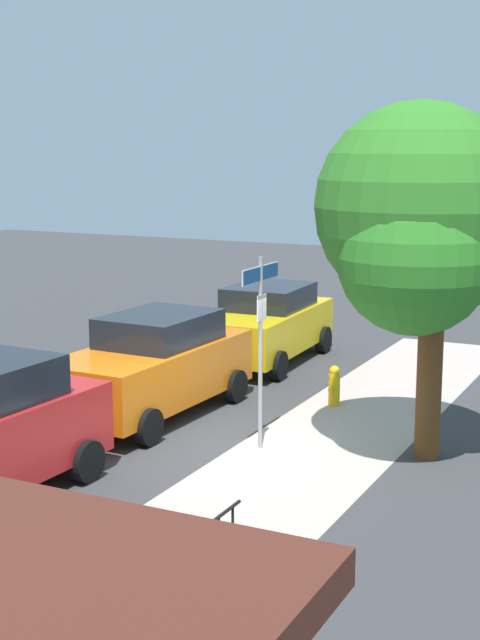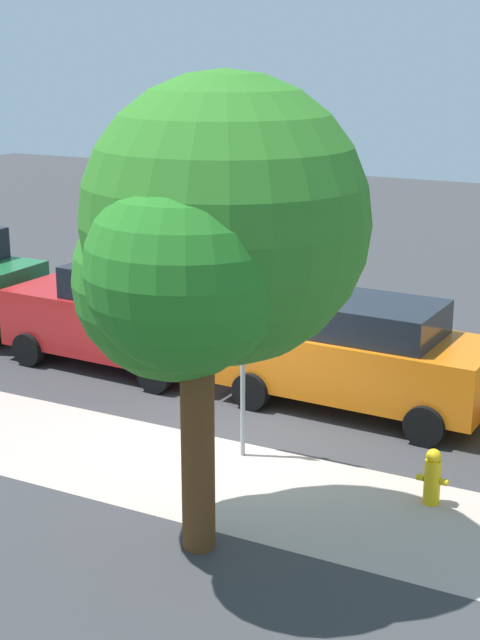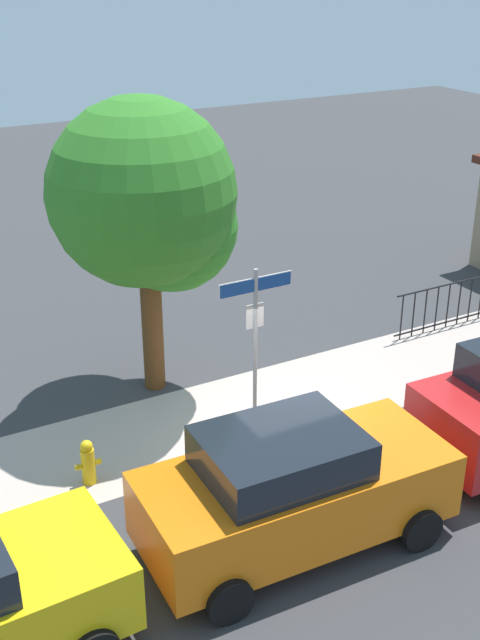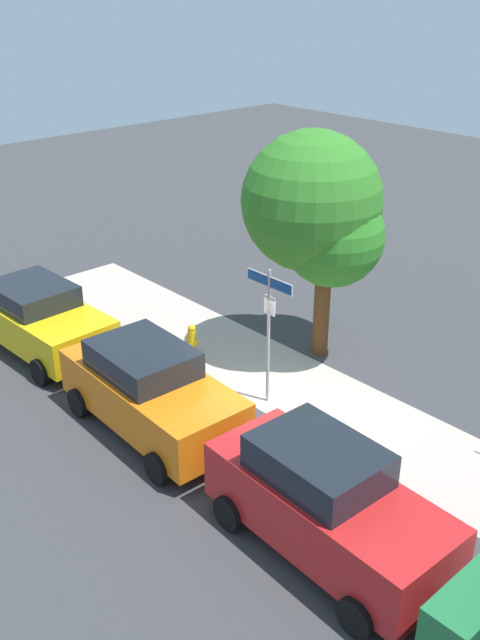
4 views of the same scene
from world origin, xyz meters
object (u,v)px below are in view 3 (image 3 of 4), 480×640
Objects in this scene: street_sign at (255,324)px; shade_tree at (145,204)px; fire_hydrant at (88,462)px; car_orange at (293,488)px.

shade_tree reaches higher than street_sign.
shade_tree is 7.21× the size of fire_hydrant.
shade_tree reaches higher than fire_hydrant.
shade_tree is 5.69m from car_orange.
street_sign is at bearing -3.88° from fire_hydrant.
street_sign reaches higher than fire_hydrant.
street_sign is at bearing -70.50° from shade_tree.
car_orange is 5.76× the size of fire_hydrant.
fire_hydrant is at bearing -133.46° from shade_tree.
fire_hydrant is at bearing 128.82° from car_orange.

